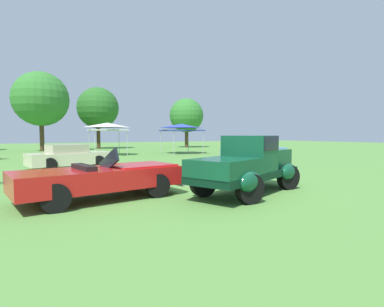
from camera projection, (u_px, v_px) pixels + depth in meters
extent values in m
plane|color=#568C3D|center=(245.00, 192.00, 9.19)|extent=(120.00, 120.00, 0.00)
cube|color=black|center=(247.00, 174.00, 8.93)|extent=(4.53, 3.03, 0.20)
cube|color=#0F472D|center=(266.00, 159.00, 9.91)|extent=(1.89, 1.63, 0.60)
ellipsoid|color=silver|center=(276.00, 158.00, 10.55)|extent=(0.35, 0.54, 0.68)
cube|color=#0F472D|center=(249.00, 153.00, 8.98)|extent=(1.49, 1.67, 1.04)
cube|color=black|center=(250.00, 143.00, 8.96)|extent=(1.42, 1.66, 0.40)
cube|color=#0F472D|center=(225.00, 168.00, 7.96)|extent=(2.28, 2.03, 0.48)
ellipsoid|color=#0F472D|center=(248.00, 168.00, 10.44)|extent=(0.99, 0.69, 0.52)
ellipsoid|color=#0F472D|center=(288.00, 172.00, 9.54)|extent=(0.99, 0.69, 0.52)
ellipsoid|color=#0F472D|center=(203.00, 177.00, 8.43)|extent=(0.99, 0.69, 0.52)
ellipsoid|color=#0F472D|center=(250.00, 182.00, 7.53)|extent=(0.99, 0.69, 0.52)
sphere|color=silver|center=(265.00, 155.00, 10.86)|extent=(0.18, 0.18, 0.18)
sphere|color=silver|center=(289.00, 156.00, 10.31)|extent=(0.18, 0.18, 0.18)
cylinder|color=black|center=(247.00, 174.00, 10.45)|extent=(0.76, 0.24, 0.76)
cylinder|color=black|center=(288.00, 177.00, 9.55)|extent=(0.76, 0.24, 0.76)
cylinder|color=black|center=(203.00, 183.00, 8.44)|extent=(0.76, 0.24, 0.76)
cylinder|color=black|center=(250.00, 189.00, 7.54)|extent=(0.76, 0.24, 0.76)
cube|color=red|center=(99.00, 178.00, 8.08)|extent=(4.44, 2.43, 0.52)
cube|color=red|center=(140.00, 167.00, 8.83)|extent=(1.93, 1.72, 0.20)
cube|color=black|center=(109.00, 162.00, 8.22)|extent=(0.28, 1.24, 0.82)
cube|color=black|center=(84.00, 170.00, 7.81)|extent=(0.49, 1.23, 0.28)
cube|color=silver|center=(168.00, 181.00, 9.45)|extent=(0.39, 1.64, 0.12)
cylinder|color=black|center=(132.00, 179.00, 9.53)|extent=(0.66, 0.20, 0.66)
cylinder|color=black|center=(158.00, 186.00, 8.31)|extent=(0.66, 0.20, 0.66)
cylinder|color=black|center=(40.00, 188.00, 7.90)|extent=(0.66, 0.20, 0.66)
cylinder|color=black|center=(55.00, 198.00, 6.69)|extent=(0.66, 0.20, 0.66)
cube|color=beige|center=(70.00, 158.00, 15.58)|extent=(4.25, 2.54, 0.60)
cube|color=#B3AB8E|center=(67.00, 149.00, 15.44)|extent=(2.03, 1.80, 0.44)
cylinder|color=black|center=(99.00, 162.00, 15.80)|extent=(0.64, 0.22, 0.64)
cylinder|color=black|center=(50.00, 165.00, 14.23)|extent=(0.64, 0.22, 0.64)
cube|color=#669EDB|center=(254.00, 152.00, 21.37)|extent=(4.61, 1.74, 0.60)
cube|color=#517EAF|center=(252.00, 145.00, 21.26)|extent=(2.04, 1.47, 0.44)
cylinder|color=black|center=(276.00, 155.00, 21.33)|extent=(0.64, 0.22, 0.64)
cylinder|color=black|center=(245.00, 156.00, 20.07)|extent=(0.64, 0.22, 0.64)
cylinder|color=#B7B7BC|center=(119.00, 142.00, 26.84)|extent=(0.05, 0.05, 2.05)
cylinder|color=#B7B7BC|center=(127.00, 143.00, 24.60)|extent=(0.05, 0.05, 2.05)
cylinder|color=#B7B7BC|center=(89.00, 143.00, 25.64)|extent=(0.05, 0.05, 2.05)
cylinder|color=#B7B7BC|center=(95.00, 144.00, 23.41)|extent=(0.05, 0.05, 2.05)
cube|color=silver|center=(108.00, 130.00, 25.06)|extent=(2.82, 2.82, 0.10)
pyramid|color=silver|center=(108.00, 125.00, 25.03)|extent=(2.77, 2.77, 0.38)
cylinder|color=#B7B7BC|center=(188.00, 142.00, 29.42)|extent=(0.05, 0.05, 2.05)
cylinder|color=#B7B7BC|center=(203.00, 142.00, 26.91)|extent=(0.05, 0.05, 2.05)
cylinder|color=#B7B7BC|center=(161.00, 142.00, 28.07)|extent=(0.05, 0.05, 2.05)
cylinder|color=#B7B7BC|center=(174.00, 143.00, 25.56)|extent=(0.05, 0.05, 2.05)
cube|color=#2D429E|center=(182.00, 130.00, 27.42)|extent=(3.17, 3.17, 0.10)
pyramid|color=#2D429E|center=(182.00, 126.00, 27.40)|extent=(3.11, 3.11, 0.38)
cylinder|color=#47331E|center=(42.00, 133.00, 31.34)|extent=(0.44, 0.44, 3.85)
sphere|color=#337A2D|center=(41.00, 99.00, 31.13)|extent=(5.56, 5.56, 5.56)
cylinder|color=#47331E|center=(98.00, 134.00, 36.72)|extent=(0.44, 0.44, 3.59)
sphere|color=#286623|center=(98.00, 108.00, 36.52)|extent=(4.93, 4.93, 4.93)
cylinder|color=#47331E|center=(186.00, 136.00, 40.61)|extent=(0.44, 0.44, 3.04)
sphere|color=#337A2D|center=(186.00, 115.00, 40.44)|extent=(4.52, 4.52, 4.52)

